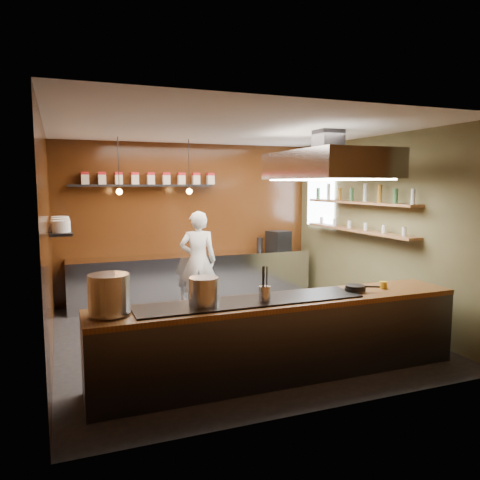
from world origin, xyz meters
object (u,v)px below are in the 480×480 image
stockpot_large (109,294)px  chef (198,261)px  stockpot_small (204,291)px  extractor_hood (328,165)px  espresso_machine (278,241)px

stockpot_large → chef: chef is taller
stockpot_small → stockpot_large: bearing=179.0°
stockpot_large → stockpot_small: size_ratio=1.28×
stockpot_small → chef: chef is taller
extractor_hood → espresso_machine: (0.46, 2.53, -1.41)m
stockpot_small → chef: (0.85, 3.17, -0.21)m
stockpot_large → espresso_machine: 5.23m
espresso_machine → extractor_hood: bearing=-117.0°
espresso_machine → chef: size_ratio=0.22×
stockpot_large → espresso_machine: size_ratio=1.06×
extractor_hood → stockpot_large: bearing=-159.7°
extractor_hood → chef: bearing=125.5°
stockpot_small → chef: size_ratio=0.18×
stockpot_small → chef: bearing=75.0°
stockpot_large → espresso_machine: bearing=45.3°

